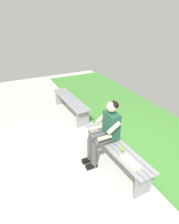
% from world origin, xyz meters
% --- Properties ---
extents(ground_plane, '(10.00, 7.00, 0.04)m').
position_xyz_m(ground_plane, '(1.19, 1.00, -0.02)').
color(ground_plane, beige).
extents(grass_strip, '(9.00, 2.26, 0.03)m').
position_xyz_m(grass_strip, '(1.19, -1.47, 0.01)').
color(grass_strip, '#478C38').
rests_on(grass_strip, ground).
extents(bench_near, '(1.83, 0.46, 0.48)m').
position_xyz_m(bench_near, '(0.00, 0.00, 0.36)').
color(bench_near, gray).
rests_on(bench_near, ground).
extents(bench_far, '(1.80, 0.46, 0.48)m').
position_xyz_m(bench_far, '(2.38, 0.00, 0.36)').
color(bench_far, gray).
rests_on(bench_far, ground).
extents(person_seated, '(0.50, 0.69, 1.28)m').
position_xyz_m(person_seated, '(0.24, 0.10, 0.71)').
color(person_seated, '#1E513D').
rests_on(person_seated, ground).
extents(apple, '(0.08, 0.08, 0.08)m').
position_xyz_m(apple, '(-0.17, -0.01, 0.52)').
color(apple, '#72B738').
rests_on(apple, bench_near).
extents(book_open, '(0.42, 0.17, 0.02)m').
position_xyz_m(book_open, '(-0.49, 0.04, 0.49)').
color(book_open, white).
rests_on(book_open, bench_near).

